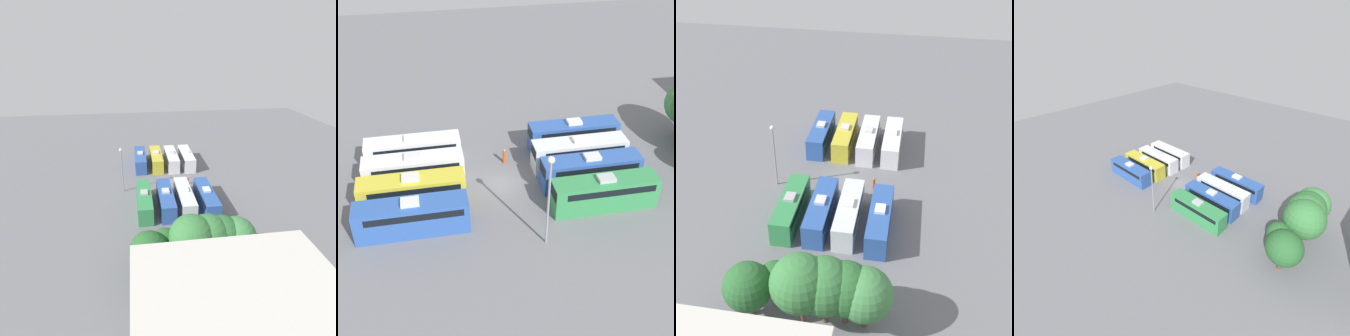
% 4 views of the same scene
% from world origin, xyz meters
% --- Properties ---
extents(ground_plane, '(124.75, 124.75, 0.00)m').
position_xyz_m(ground_plane, '(0.00, 0.00, 0.00)').
color(ground_plane, slate).
extents(bus_0, '(2.50, 10.09, 3.50)m').
position_xyz_m(bus_0, '(-5.40, -8.66, 1.73)').
color(bus_0, white).
rests_on(bus_0, ground_plane).
extents(bus_1, '(2.50, 10.09, 3.50)m').
position_xyz_m(bus_1, '(-1.82, -8.71, 1.73)').
color(bus_1, silver).
rests_on(bus_1, ground_plane).
extents(bus_2, '(2.50, 10.09, 3.50)m').
position_xyz_m(bus_2, '(1.73, -8.99, 1.73)').
color(bus_2, gold).
rests_on(bus_2, ground_plane).
extents(bus_3, '(2.50, 10.09, 3.50)m').
position_xyz_m(bus_3, '(5.42, -9.12, 1.73)').
color(bus_3, '#2D56A8').
rests_on(bus_3, ground_plane).
extents(bus_4, '(2.50, 10.09, 3.50)m').
position_xyz_m(bus_4, '(-5.43, 9.21, 1.73)').
color(bus_4, '#2D56A8').
rests_on(bus_4, ground_plane).
extents(bus_5, '(2.50, 10.09, 3.50)m').
position_xyz_m(bus_5, '(-1.68, 8.67, 1.73)').
color(bus_5, silver).
rests_on(bus_5, ground_plane).
extents(bus_6, '(2.50, 10.09, 3.50)m').
position_xyz_m(bus_6, '(1.68, 8.77, 1.73)').
color(bus_6, '#2D56A8').
rests_on(bus_6, ground_plane).
extents(bus_7, '(2.50, 10.09, 3.50)m').
position_xyz_m(bus_7, '(5.38, 8.80, 1.73)').
color(bus_7, '#338C4C').
rests_on(bus_7, ground_plane).
extents(worker_person, '(0.36, 0.36, 1.67)m').
position_xyz_m(worker_person, '(-3.81, 0.93, 0.77)').
color(worker_person, '#CC4C19').
rests_on(worker_person, ground_plane).
extents(light_pole, '(0.60, 0.60, 8.97)m').
position_xyz_m(light_pole, '(9.13, 2.15, 5.97)').
color(light_pole, gray).
rests_on(light_pole, ground_plane).
extents(tree_0, '(5.19, 5.19, 6.86)m').
position_xyz_m(tree_0, '(-5.45, 22.67, 4.24)').
color(tree_0, brown).
rests_on(tree_0, ground_plane).
extents(tree_1, '(5.19, 5.19, 7.14)m').
position_xyz_m(tree_1, '(-3.65, 22.55, 4.53)').
color(tree_1, brown).
rests_on(tree_1, ground_plane).
extents(tree_2, '(5.53, 5.53, 7.68)m').
position_xyz_m(tree_2, '(-1.73, 22.87, 4.90)').
color(tree_2, brown).
rests_on(tree_2, ground_plane).
extents(tree_3, '(5.56, 5.56, 8.22)m').
position_xyz_m(tree_3, '(0.37, 23.38, 5.43)').
color(tree_3, brown).
rests_on(tree_3, ground_plane).
extents(tree_4, '(3.44, 3.44, 5.33)m').
position_xyz_m(tree_4, '(3.35, 21.59, 3.58)').
color(tree_4, brown).
rests_on(tree_4, ground_plane).
extents(tree_5, '(4.77, 4.77, 6.23)m').
position_xyz_m(tree_5, '(5.49, 23.22, 3.83)').
color(tree_5, brown).
rests_on(tree_5, ground_plane).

